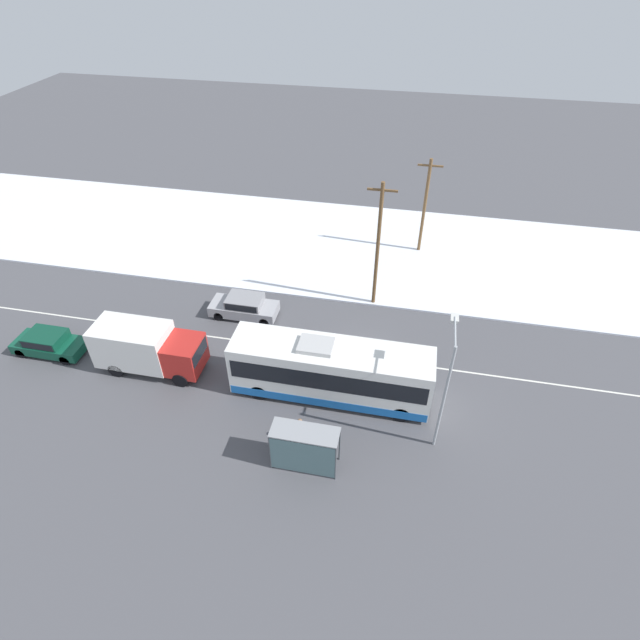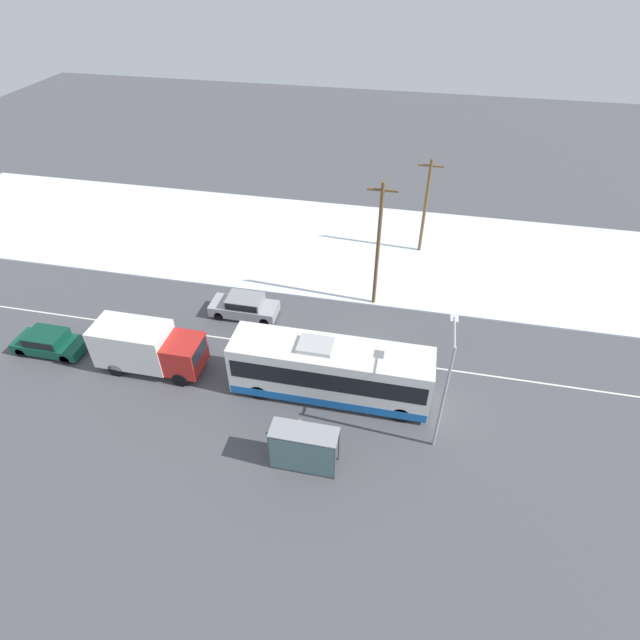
{
  "view_description": "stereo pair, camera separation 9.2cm",
  "coord_description": "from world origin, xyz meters",
  "px_view_note": "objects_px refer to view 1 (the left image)",
  "views": [
    {
      "loc": [
        2.1,
        -21.92,
        20.54
      ],
      "look_at": [
        -2.66,
        1.31,
        1.4
      ],
      "focal_mm": 28.0,
      "sensor_mm": 36.0,
      "label": 1
    },
    {
      "loc": [
        2.19,
        -21.9,
        20.54
      ],
      "look_at": [
        -2.66,
        1.31,
        1.4
      ],
      "focal_mm": 28.0,
      "sensor_mm": 36.0,
      "label": 2
    }
  ],
  "objects_px": {
    "pedestrian_at_stop": "(300,428)",
    "box_truck": "(147,347)",
    "streetlamp": "(447,377)",
    "utility_pole_roadside": "(378,245)",
    "sedan_car": "(244,306)",
    "bus_shelter": "(304,446)",
    "city_bus": "(331,371)",
    "parked_car_near_truck": "(48,342)",
    "utility_pole_snowlot": "(425,205)"
  },
  "relations": [
    {
      "from": "city_bus",
      "to": "utility_pole_roadside",
      "type": "distance_m",
      "value": 9.31
    },
    {
      "from": "parked_car_near_truck",
      "to": "bus_shelter",
      "type": "relative_size",
      "value": 1.34
    },
    {
      "from": "pedestrian_at_stop",
      "to": "utility_pole_roadside",
      "type": "xyz_separation_m",
      "value": [
        2.2,
        12.28,
        3.53
      ]
    },
    {
      "from": "city_bus",
      "to": "pedestrian_at_stop",
      "type": "xyz_separation_m",
      "value": [
        -0.87,
        -3.51,
        -0.7
      ]
    },
    {
      "from": "pedestrian_at_stop",
      "to": "utility_pole_snowlot",
      "type": "distance_m",
      "value": 20.67
    },
    {
      "from": "streetlamp",
      "to": "box_truck",
      "type": "bearing_deg",
      "value": 174.06
    },
    {
      "from": "city_bus",
      "to": "pedestrian_at_stop",
      "type": "relative_size",
      "value": 6.41
    },
    {
      "from": "city_bus",
      "to": "streetlamp",
      "type": "height_order",
      "value": "streetlamp"
    },
    {
      "from": "parked_car_near_truck",
      "to": "utility_pole_snowlot",
      "type": "bearing_deg",
      "value": 37.72
    },
    {
      "from": "city_bus",
      "to": "streetlamp",
      "type": "xyz_separation_m",
      "value": [
        5.71,
        -1.79,
        2.49
      ]
    },
    {
      "from": "city_bus",
      "to": "utility_pole_snowlot",
      "type": "relative_size",
      "value": 1.43
    },
    {
      "from": "sedan_car",
      "to": "bus_shelter",
      "type": "height_order",
      "value": "bus_shelter"
    },
    {
      "from": "sedan_car",
      "to": "bus_shelter",
      "type": "distance_m",
      "value": 12.55
    },
    {
      "from": "pedestrian_at_stop",
      "to": "utility_pole_snowlot",
      "type": "height_order",
      "value": "utility_pole_snowlot"
    },
    {
      "from": "parked_car_near_truck",
      "to": "box_truck",
      "type": "bearing_deg",
      "value": -0.4
    },
    {
      "from": "sedan_car",
      "to": "parked_car_near_truck",
      "type": "xyz_separation_m",
      "value": [
        -10.39,
        -5.74,
        -0.05
      ]
    },
    {
      "from": "sedan_car",
      "to": "bus_shelter",
      "type": "relative_size",
      "value": 1.38
    },
    {
      "from": "city_bus",
      "to": "pedestrian_at_stop",
      "type": "height_order",
      "value": "city_bus"
    },
    {
      "from": "parked_car_near_truck",
      "to": "pedestrian_at_stop",
      "type": "relative_size",
      "value": 2.55
    },
    {
      "from": "city_bus",
      "to": "utility_pole_snowlot",
      "type": "xyz_separation_m",
      "value": [
        4.02,
        16.36,
        2.18
      ]
    },
    {
      "from": "city_bus",
      "to": "parked_car_near_truck",
      "type": "bearing_deg",
      "value": -179.85
    },
    {
      "from": "pedestrian_at_stop",
      "to": "streetlamp",
      "type": "bearing_deg",
      "value": 14.63
    },
    {
      "from": "city_bus",
      "to": "bus_shelter",
      "type": "distance_m",
      "value": 5.03
    },
    {
      "from": "streetlamp",
      "to": "utility_pole_snowlot",
      "type": "xyz_separation_m",
      "value": [
        -1.69,
        18.15,
        -0.31
      ]
    },
    {
      "from": "box_truck",
      "to": "sedan_car",
      "type": "xyz_separation_m",
      "value": [
        3.81,
        5.79,
        -0.79
      ]
    },
    {
      "from": "bus_shelter",
      "to": "streetlamp",
      "type": "xyz_separation_m",
      "value": [
        6.03,
        3.23,
        2.54
      ]
    },
    {
      "from": "pedestrian_at_stop",
      "to": "box_truck",
      "type": "bearing_deg",
      "value": 160.66
    },
    {
      "from": "pedestrian_at_stop",
      "to": "city_bus",
      "type": "bearing_deg",
      "value": 76.11
    },
    {
      "from": "sedan_car",
      "to": "streetlamp",
      "type": "relative_size",
      "value": 0.67
    },
    {
      "from": "sedan_car",
      "to": "bus_shelter",
      "type": "xyz_separation_m",
      "value": [
        6.48,
        -10.72,
        0.86
      ]
    },
    {
      "from": "box_truck",
      "to": "sedan_car",
      "type": "distance_m",
      "value": 6.97
    },
    {
      "from": "streetlamp",
      "to": "utility_pole_roadside",
      "type": "height_order",
      "value": "utility_pole_roadside"
    },
    {
      "from": "box_truck",
      "to": "utility_pole_snowlot",
      "type": "xyz_separation_m",
      "value": [
        14.63,
        16.45,
        2.3
      ]
    },
    {
      "from": "box_truck",
      "to": "streetlamp",
      "type": "xyz_separation_m",
      "value": [
        16.32,
        -1.7,
        2.61
      ]
    },
    {
      "from": "sedan_car",
      "to": "streetlamp",
      "type": "height_order",
      "value": "streetlamp"
    },
    {
      "from": "box_truck",
      "to": "bus_shelter",
      "type": "xyz_separation_m",
      "value": [
        10.29,
        -4.93,
        0.08
      ]
    },
    {
      "from": "box_truck",
      "to": "bus_shelter",
      "type": "height_order",
      "value": "box_truck"
    },
    {
      "from": "parked_car_near_truck",
      "to": "pedestrian_at_stop",
      "type": "height_order",
      "value": "pedestrian_at_stop"
    },
    {
      "from": "city_bus",
      "to": "bus_shelter",
      "type": "xyz_separation_m",
      "value": [
        -0.32,
        -5.02,
        -0.04
      ]
    },
    {
      "from": "city_bus",
      "to": "box_truck",
      "type": "xyz_separation_m",
      "value": [
        -10.61,
        -0.09,
        -0.12
      ]
    },
    {
      "from": "utility_pole_roadside",
      "to": "utility_pole_snowlot",
      "type": "relative_size",
      "value": 1.17
    },
    {
      "from": "parked_car_near_truck",
      "to": "bus_shelter",
      "type": "bearing_deg",
      "value": -16.42
    },
    {
      "from": "city_bus",
      "to": "parked_car_near_truck",
      "type": "relative_size",
      "value": 2.51
    },
    {
      "from": "box_truck",
      "to": "sedan_car",
      "type": "relative_size",
      "value": 1.4
    },
    {
      "from": "bus_shelter",
      "to": "parked_car_near_truck",
      "type": "bearing_deg",
      "value": 163.58
    },
    {
      "from": "box_truck",
      "to": "city_bus",
      "type": "bearing_deg",
      "value": 0.5
    },
    {
      "from": "pedestrian_at_stop",
      "to": "streetlamp",
      "type": "relative_size",
      "value": 0.25
    },
    {
      "from": "utility_pole_snowlot",
      "to": "sedan_car",
      "type": "bearing_deg",
      "value": -135.42
    },
    {
      "from": "city_bus",
      "to": "bus_shelter",
      "type": "height_order",
      "value": "city_bus"
    },
    {
      "from": "box_truck",
      "to": "parked_car_near_truck",
      "type": "xyz_separation_m",
      "value": [
        -6.59,
        0.05,
        -0.84
      ]
    }
  ]
}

